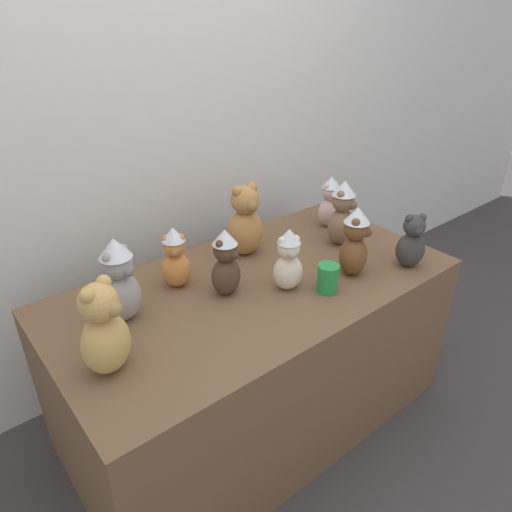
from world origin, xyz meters
The scene contains 14 objects.
ground_plane centered at (0.00, 0.00, 0.00)m, with size 10.00×10.00×0.00m, color #3D3838.
wall_back centered at (0.00, 0.91, 1.30)m, with size 7.00×0.08×2.60m, color silver.
display_table centered at (0.00, 0.25, 0.35)m, with size 1.57×0.81×0.71m, color brown.
teddy_bear_chestnut centered at (0.35, 0.07, 0.85)m, with size 0.17×0.16×0.29m.
teddy_bear_blush centered at (0.60, 0.44, 0.83)m, with size 0.11×0.10×0.25m.
teddy_bear_cream centered at (0.07, 0.15, 0.83)m, with size 0.14×0.13×0.25m.
teddy_bear_honey centered at (-0.64, 0.15, 0.85)m, with size 0.20×0.19×0.30m.
teddy_bear_mocha centered at (0.51, 0.28, 0.85)m, with size 0.16×0.15×0.29m.
teddy_bear_charcoal centered at (0.57, -0.04, 0.81)m, with size 0.15×0.15×0.23m.
teddy_bear_ash centered at (-0.49, 0.36, 0.86)m, with size 0.17×0.16×0.31m.
teddy_bear_ginger centered at (-0.24, 0.43, 0.83)m, with size 0.14×0.14×0.25m.
teddy_bear_caramel centered at (0.12, 0.47, 0.85)m, with size 0.17×0.15×0.31m.
teddy_bear_cocoa centered at (-0.13, 0.27, 0.84)m, with size 0.14×0.13×0.26m.
party_cup_green centered at (0.17, 0.04, 0.76)m, with size 0.08×0.08×0.11m, color #238C3D.
Camera 1 is at (-0.97, -0.95, 1.68)m, focal length 33.12 mm.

